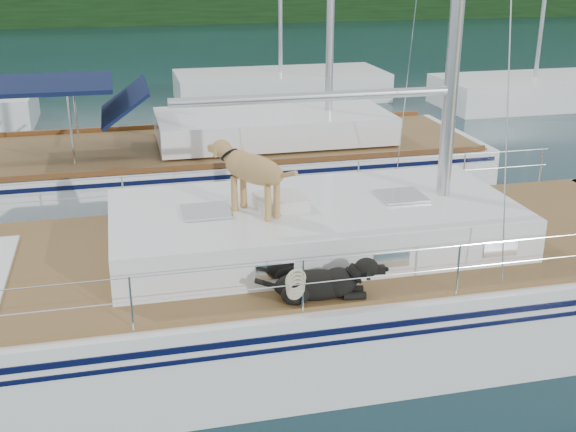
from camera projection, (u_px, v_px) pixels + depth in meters
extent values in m
plane|color=black|center=(256.00, 334.00, 9.79)|extent=(120.00, 120.00, 0.00)
cube|color=#595147|center=(133.00, 14.00, 51.74)|extent=(92.00, 1.00, 1.20)
cube|color=white|center=(255.00, 301.00, 9.61)|extent=(12.00, 3.80, 1.40)
cube|color=brown|center=(254.00, 251.00, 9.36)|extent=(11.52, 3.50, 0.06)
cube|color=white|center=(314.00, 224.00, 9.43)|extent=(5.20, 2.50, 0.55)
cylinder|color=silver|center=(316.00, 97.00, 8.85)|extent=(3.60, 0.12, 0.12)
cylinder|color=silver|center=(285.00, 263.00, 7.56)|extent=(10.56, 0.01, 0.01)
cylinder|color=silver|center=(231.00, 170.00, 10.75)|extent=(10.56, 0.01, 0.01)
cube|color=#1D3FB8|center=(132.00, 216.00, 10.45)|extent=(0.69, 0.60, 0.04)
cube|color=silver|center=(281.00, 202.00, 9.18)|extent=(0.66, 0.56, 0.16)
torus|color=beige|center=(296.00, 280.00, 7.63)|extent=(0.33, 0.19, 0.32)
cube|color=white|center=(218.00, 175.00, 15.16)|extent=(11.00, 3.50, 1.30)
cube|color=brown|center=(217.00, 145.00, 14.94)|extent=(10.56, 3.29, 0.06)
cube|color=white|center=(273.00, 126.00, 15.08)|extent=(4.80, 2.30, 0.55)
cube|color=#0E183A|center=(48.00, 84.00, 13.76)|extent=(2.40, 2.30, 0.08)
cube|color=white|center=(281.00, 88.00, 25.12)|extent=(7.20, 3.00, 1.10)
cube|color=white|center=(533.00, 93.00, 24.12)|extent=(6.40, 3.00, 1.10)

